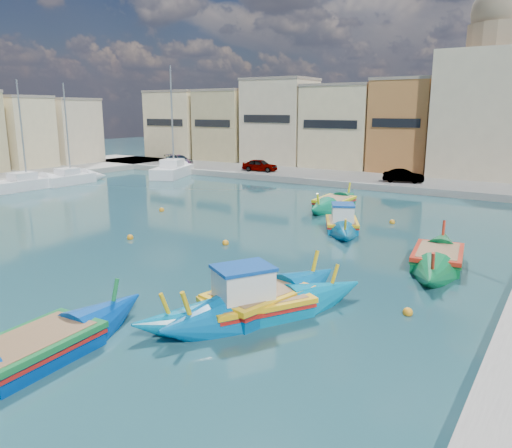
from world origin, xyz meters
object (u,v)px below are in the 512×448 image
Objects in this scene: luzzu_blue_south at (35,352)px; luzzu_blue_cabin at (342,225)px; luzzu_turquoise_cabin at (256,307)px; luzzu_cyan_mid at (438,260)px; luzzu_cyan_south at (258,303)px; luzzu_green at (334,204)px; yacht_mid at (41,183)px; yacht_midnorth at (81,178)px; yacht_north at (179,170)px; church_block at (496,96)px.

luzzu_blue_cabin is at bearing 86.88° from luzzu_blue_south.
luzzu_turquoise_cabin is 1.23× the size of luzzu_blue_cabin.
luzzu_turquoise_cabin is at bearing -79.19° from luzzu_blue_cabin.
luzzu_cyan_south reaches higher than luzzu_cyan_mid.
luzzu_turquoise_cabin is at bearing -73.55° from luzzu_green.
luzzu_green is at bearing 11.56° from yacht_mid.
luzzu_green is at bearing 2.93° from yacht_midnorth.
luzzu_turquoise_cabin is 0.97× the size of luzzu_blue_south.
yacht_north reaches higher than luzzu_blue_south.
luzzu_cyan_mid is 14.22m from luzzu_green.
luzzu_cyan_south is at bearing -73.66° from luzzu_green.
luzzu_cyan_south is at bearing -44.53° from yacht_north.
yacht_midnorth is at bearing 139.75° from luzzu_blue_south.
yacht_midnorth reaches higher than luzzu_cyan_south.
yacht_midnorth is at bearing -146.50° from church_block.
luzzu_turquoise_cabin is at bearing -23.21° from yacht_mid.
yacht_midnorth reaches higher than luzzu_green.
luzzu_cyan_mid is 37.82m from yacht_midnorth.
luzzu_blue_cabin is at bearing -1.09° from yacht_mid.
yacht_north reaches higher than luzzu_turquoise_cabin.
luzzu_green is at bearing 106.34° from luzzu_cyan_south.
church_block reaches higher than luzzu_cyan_south.
luzzu_turquoise_cabin reaches higher than luzzu_green.
luzzu_blue_south is 35.92m from yacht_mid.
yacht_midnorth is at bearing 151.08° from luzzu_cyan_south.
luzzu_blue_cabin is 0.70× the size of yacht_mid.
luzzu_turquoise_cabin is 13.92m from luzzu_blue_cabin.
yacht_north reaches higher than luzzu_cyan_mid.
yacht_north is at bearing 125.75° from luzzu_blue_south.
yacht_north is 1.20× the size of yacht_mid.
luzzu_cyan_mid is at bearing -46.25° from luzzu_green.
luzzu_green is at bearing -108.92° from church_block.
luzzu_blue_south is 0.74× the size of yacht_north.
luzzu_turquoise_cabin is at bearing -68.96° from luzzu_cyan_south.
church_block is 32.67m from luzzu_cyan_mid.
yacht_mid is at bearing -108.32° from yacht_north.
yacht_mid is (-30.64, 0.58, 0.10)m from luzzu_blue_cabin.
church_block reaches higher than luzzu_turquoise_cabin.
luzzu_turquoise_cabin is at bearing -29.40° from yacht_midnorth.
luzzu_cyan_mid is (3.97, 9.58, -0.08)m from luzzu_turquoise_cabin.
luzzu_cyan_mid is at bearing -31.87° from luzzu_blue_cabin.
church_block is 41.80m from yacht_midnorth.
yacht_mid reaches higher than luzzu_cyan_south.
luzzu_cyan_mid is 37.58m from yacht_north.
luzzu_cyan_south is 0.74× the size of yacht_north.
luzzu_cyan_mid is at bearing -30.04° from yacht_north.
yacht_midnorth is (-34.21, -22.65, -8.00)m from church_block.
luzzu_cyan_mid is 1.09× the size of luzzu_green.
luzzu_blue_cabin is at bearing -98.36° from church_block.
yacht_north reaches higher than yacht_midnorth.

